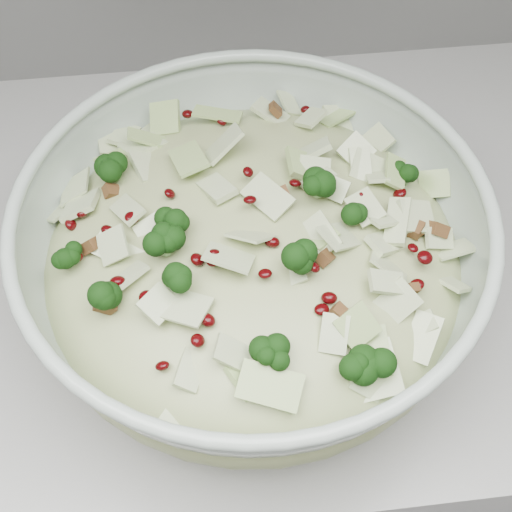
{
  "coord_description": "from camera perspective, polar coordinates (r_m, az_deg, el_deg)",
  "views": [
    {
      "loc": [
        -0.54,
        1.24,
        1.49
      ],
      "look_at": [
        -0.5,
        1.58,
        1.02
      ],
      "focal_mm": 50.0,
      "sensor_mm": 36.0,
      "label": 1
    }
  ],
  "objects": [
    {
      "name": "mixing_bowl",
      "position": [
        0.63,
        -0.25,
        -0.51
      ],
      "size": [
        0.46,
        0.46,
        0.16
      ],
      "rotation": [
        0.0,
        0.0,
        -0.18
      ],
      "color": "#A6B7A9",
      "rests_on": "counter"
    },
    {
      "name": "salad",
      "position": [
        0.6,
        -0.26,
        0.9
      ],
      "size": [
        0.49,
        0.49,
        0.16
      ],
      "rotation": [
        0.0,
        0.0,
        -0.44
      ],
      "color": "tan",
      "rests_on": "mixing_bowl"
    }
  ]
}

